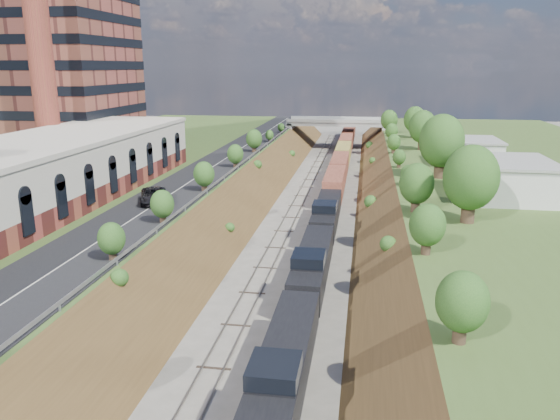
{
  "coord_description": "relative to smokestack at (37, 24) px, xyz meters",
  "views": [
    {
      "loc": [
        6.9,
        -13.11,
        19.75
      ],
      "look_at": [
        -1.12,
        38.13,
        6.0
      ],
      "focal_mm": 35.0,
      "sensor_mm": 36.0,
      "label": 1
    }
  ],
  "objects": [
    {
      "name": "platform_left",
      "position": [
        3.0,
        4.0,
        -22.5
      ],
      "size": [
        44.0,
        180.0,
        5.0
      ],
      "primitive_type": "cube",
      "color": "#415924",
      "rests_on": "ground"
    },
    {
      "name": "embankment_left",
      "position": [
        25.0,
        4.0,
        -25.0
      ],
      "size": [
        10.0,
        180.0,
        10.0
      ],
      "primitive_type": "cube",
      "rotation": [
        0.0,
        0.79,
        0.0
      ],
      "color": "brown",
      "rests_on": "ground"
    },
    {
      "name": "embankment_right",
      "position": [
        47.0,
        4.0,
        -25.0
      ],
      "size": [
        10.0,
        180.0,
        10.0
      ],
      "primitive_type": "cube",
      "rotation": [
        0.0,
        0.79,
        0.0
      ],
      "color": "brown",
      "rests_on": "ground"
    },
    {
      "name": "rail_left_track",
      "position": [
        33.4,
        4.0,
        -24.91
      ],
      "size": [
        1.58,
        180.0,
        0.18
      ],
      "primitive_type": "cube",
      "color": "gray",
      "rests_on": "ground"
    },
    {
      "name": "rail_right_track",
      "position": [
        38.6,
        4.0,
        -24.91
      ],
      "size": [
        1.58,
        180.0,
        0.18
      ],
      "primitive_type": "cube",
      "color": "gray",
      "rests_on": "ground"
    },
    {
      "name": "road",
      "position": [
        20.5,
        4.0,
        -19.95
      ],
      "size": [
        8.0,
        180.0,
        0.1
      ],
      "primitive_type": "cube",
      "color": "black",
      "rests_on": "platform_left"
    },
    {
      "name": "guardrail",
      "position": [
        24.6,
        3.8,
        -19.45
      ],
      "size": [
        0.1,
        171.0,
        0.7
      ],
      "color": "#99999E",
      "rests_on": "platform_left"
    },
    {
      "name": "commercial_building",
      "position": [
        8.0,
        -18.0,
        -16.49
      ],
      "size": [
        14.3,
        62.3,
        7.0
      ],
      "color": "maroon",
      "rests_on": "platform_left"
    },
    {
      "name": "smokestack",
      "position": [
        0.0,
        0.0,
        0.0
      ],
      "size": [
        3.2,
        3.2,
        40.0
      ],
      "primitive_type": "cylinder",
      "color": "maroon",
      "rests_on": "platform_left"
    },
    {
      "name": "overpass",
      "position": [
        36.0,
        66.0,
        -20.08
      ],
      "size": [
        24.5,
        8.3,
        7.4
      ],
      "color": "gray",
      "rests_on": "ground"
    },
    {
      "name": "white_building_near",
      "position": [
        59.5,
        -4.0,
        -18.0
      ],
      "size": [
        9.0,
        12.0,
        4.0
      ],
      "primitive_type": "cube",
      "color": "silver",
      "rests_on": "platform_right"
    },
    {
      "name": "white_building_far",
      "position": [
        59.0,
        18.0,
        -18.2
      ],
      "size": [
        8.0,
        10.0,
        3.6
      ],
      "primitive_type": "cube",
      "color": "silver",
      "rests_on": "platform_right"
    },
    {
      "name": "tree_right_large",
      "position": [
        53.0,
        -16.0,
        -15.62
      ],
      "size": [
        5.25,
        5.25,
        7.61
      ],
      "color": "#473323",
      "rests_on": "platform_right"
    },
    {
      "name": "tree_left_crest",
      "position": [
        24.2,
        -36.0,
        -17.96
      ],
      "size": [
        2.45,
        2.45,
        3.55
      ],
      "color": "#473323",
      "rests_on": "platform_left"
    },
    {
      "name": "freight_train",
      "position": [
        38.6,
        25.63,
        -22.56
      ],
      "size": [
        2.77,
        141.76,
        4.55
      ],
      "color": "black",
      "rests_on": "ground"
    },
    {
      "name": "suv",
      "position": [
        20.06,
        -13.53,
        -19.08
      ],
      "size": [
        4.62,
        6.46,
        1.63
      ],
      "primitive_type": "imported",
      "rotation": [
        0.0,
        0.0,
        0.36
      ],
      "color": "black",
      "rests_on": "road"
    }
  ]
}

